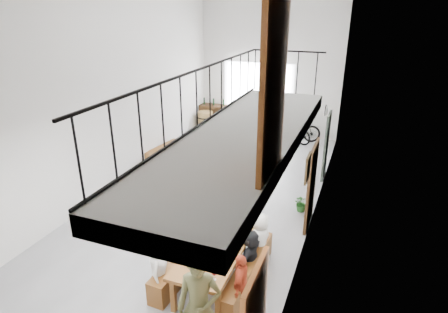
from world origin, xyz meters
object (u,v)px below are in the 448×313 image
at_px(oak_barrel, 205,122).
at_px(serving_counter, 224,118).
at_px(bench_inner, 184,263).
at_px(bicycle_near, 292,130).
at_px(side_bench, 164,153).
at_px(host_standing, 199,307).
at_px(tasting_table, 218,248).

height_order(oak_barrel, serving_counter, serving_counter).
distance_m(bench_inner, bicycle_near, 8.31).
distance_m(oak_barrel, bicycle_near, 3.46).
height_order(serving_counter, bicycle_near, serving_counter).
bearing_deg(side_bench, host_standing, -56.61).
height_order(tasting_table, bicycle_near, bicycle_near).
relative_size(side_bench, host_standing, 0.94).
bearing_deg(host_standing, side_bench, 107.12).
relative_size(tasting_table, serving_counter, 1.19).
xyz_separation_m(oak_barrel, host_standing, (4.10, -9.56, 0.43)).
height_order(tasting_table, bench_inner, tasting_table).
bearing_deg(serving_counter, side_bench, -102.32).
distance_m(tasting_table, oak_barrel, 8.79).
bearing_deg(bicycle_near, host_standing, -149.41).
bearing_deg(side_bench, bicycle_near, 42.51).
xyz_separation_m(bench_inner, serving_counter, (-2.50, 8.61, 0.29)).
bearing_deg(side_bench, tasting_table, -51.28).
bearing_deg(oak_barrel, bench_inner, -69.12).
relative_size(bench_inner, bicycle_near, 1.16).
distance_m(tasting_table, serving_counter, 9.12).
relative_size(bench_inner, host_standing, 1.16).
bearing_deg(bench_inner, host_standing, -52.56).
xyz_separation_m(serving_counter, bicycle_near, (2.89, -0.31, -0.06)).
bearing_deg(tasting_table, oak_barrel, 115.02).
relative_size(oak_barrel, serving_counter, 0.45).
bearing_deg(bicycle_near, tasting_table, -151.18).
height_order(serving_counter, host_standing, host_standing).
height_order(tasting_table, host_standing, host_standing).
bearing_deg(bench_inner, oak_barrel, 114.33).
relative_size(side_bench, oak_barrel, 1.83).
xyz_separation_m(oak_barrel, serving_counter, (0.56, 0.59, 0.07)).
distance_m(tasting_table, side_bench, 6.29).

